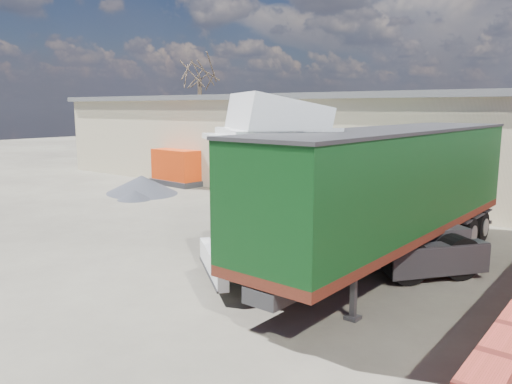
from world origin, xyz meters
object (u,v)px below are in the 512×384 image
Objects in this scene: bare_tree at (199,67)px; orange_skip at (180,169)px; tractor_unit at (301,203)px; box_trailer at (395,184)px; panel_van at (258,179)px.

orange_skip is at bearing -50.90° from bare_tree.
tractor_unit is 0.61× the size of box_trailer.
bare_tree reaches higher than orange_skip.
panel_van is (14.79, -10.88, -6.95)m from bare_tree.
bare_tree is at bearing 133.53° from orange_skip.
tractor_unit is 12.25m from panel_van.
tractor_unit reaches higher than orange_skip.
box_trailer is 2.53× the size of panel_van.
bare_tree is at bearing 176.81° from tractor_unit.
box_trailer is at bearing -18.99° from orange_skip.
tractor_unit is 17.72m from orange_skip.
box_trailer is 18.06m from orange_skip.
bare_tree reaches higher than panel_van.
box_trailer is (1.62, 2.37, 0.37)m from tractor_unit.
tractor_unit is at bearing -53.70° from panel_van.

